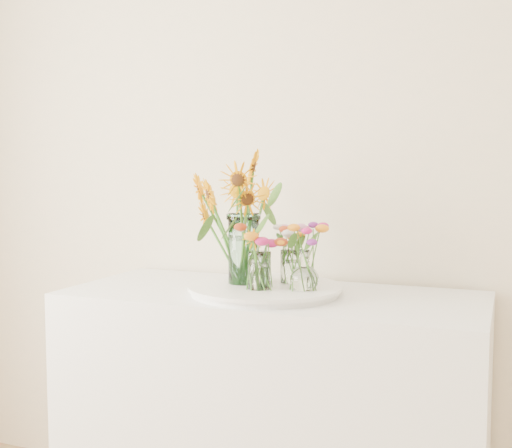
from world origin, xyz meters
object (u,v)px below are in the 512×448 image
object	(u,v)px
mason_jar	(244,249)
small_vase_b	(304,271)
small_vase_c	(290,267)
counter	(272,422)
small_vase_a	(259,271)
tray	(265,290)

from	to	relation	value
mason_jar	small_vase_b	distance (m)	0.24
small_vase_c	mason_jar	bearing A→B (deg)	-154.37
counter	small_vase_a	world-z (taller)	small_vase_a
tray	small_vase_b	bearing A→B (deg)	-12.12
counter	mason_jar	size ratio (longest dim) A/B	5.74
mason_jar	small_vase_c	bearing A→B (deg)	25.63
mason_jar	small_vase_a	distance (m)	0.13
small_vase_a	small_vase_c	distance (m)	0.16
mason_jar	small_vase_a	size ratio (longest dim) A/B	1.92
counter	tray	size ratio (longest dim) A/B	2.86
tray	small_vase_c	bearing A→B (deg)	49.90
small_vase_b	mason_jar	bearing A→B (deg)	170.37
small_vase_a	small_vase_c	bearing A→B (deg)	69.92
small_vase_a	small_vase_b	world-z (taller)	small_vase_b
small_vase_c	tray	bearing A→B (deg)	-130.10
small_vase_a	small_vase_c	xyz separation A→B (m)	(0.05, 0.15, -0.00)
small_vase_b	small_vase_c	size ratio (longest dim) A/B	1.15
tray	small_vase_a	size ratio (longest dim) A/B	3.85
tray	small_vase_b	world-z (taller)	small_vase_b
small_vase_a	counter	bearing A→B (deg)	87.54
tray	mason_jar	bearing A→B (deg)	175.06
counter	small_vase_a	distance (m)	0.55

